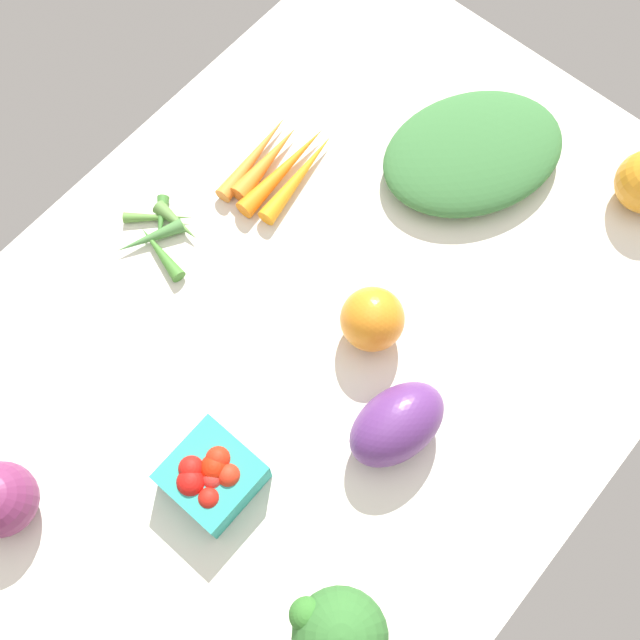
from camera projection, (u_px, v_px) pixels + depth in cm
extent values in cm
cube|color=silver|center=(320.00, 329.00, 99.51)|extent=(104.00, 76.00, 2.00)
cone|color=#48803F|center=(150.00, 238.00, 101.87)|extent=(9.05, 5.57, 1.94)
cone|color=#407F33|center=(161.00, 219.00, 103.01)|extent=(6.07, 5.42, 1.64)
cone|color=#57853D|center=(177.00, 222.00, 102.64)|extent=(2.11, 7.11, 2.00)
cone|color=#568938|center=(159.00, 217.00, 103.22)|extent=(7.06, 7.82, 1.43)
cone|color=#417D2D|center=(160.00, 252.00, 101.15)|extent=(3.69, 8.98, 1.92)
ellipsoid|color=orange|center=(372.00, 319.00, 94.39)|extent=(9.65, 9.65, 8.38)
sphere|color=#742955|center=(0.00, 499.00, 86.80)|extent=(8.38, 8.38, 8.38)
cube|color=teal|center=(212.00, 476.00, 89.26)|extent=(9.41, 9.41, 5.25)
sphere|color=red|center=(215.00, 469.00, 87.45)|extent=(3.37, 3.37, 3.37)
sphere|color=red|center=(213.00, 479.00, 87.08)|extent=(2.52, 2.52, 2.52)
sphere|color=red|center=(191.00, 469.00, 87.21)|extent=(2.91, 2.91, 2.91)
sphere|color=red|center=(218.00, 459.00, 87.61)|extent=(2.86, 2.86, 2.86)
sphere|color=red|center=(191.00, 482.00, 86.86)|extent=(3.32, 3.32, 3.32)
sphere|color=red|center=(209.00, 498.00, 86.33)|extent=(2.59, 2.59, 2.59)
sphere|color=red|center=(229.00, 476.00, 86.98)|extent=(2.67, 2.67, 2.67)
cylinder|color=#A1BB7C|center=(339.00, 636.00, 84.00)|extent=(3.22, 3.22, 3.68)
sphere|color=#326B2E|center=(340.00, 637.00, 78.86)|extent=(9.77, 9.77, 9.77)
sphere|color=#33722A|center=(306.00, 615.00, 77.95)|extent=(3.53, 3.53, 3.53)
ellipsoid|color=#366E37|center=(475.00, 154.00, 104.53)|extent=(30.42, 27.09, 5.13)
cone|color=orange|center=(299.00, 176.00, 104.83)|extent=(15.50, 4.23, 2.47)
cone|color=orange|center=(284.00, 169.00, 105.14)|extent=(16.40, 2.99, 2.64)
cone|color=orange|center=(267.00, 161.00, 105.53)|extent=(13.10, 3.90, 2.74)
cone|color=orange|center=(254.00, 156.00, 106.07)|extent=(15.03, 4.31, 2.31)
ellipsoid|color=#5C2E74|center=(397.00, 424.00, 90.01)|extent=(13.68, 10.34, 8.00)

